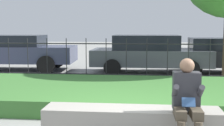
{
  "coord_description": "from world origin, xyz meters",
  "views": [
    {
      "loc": [
        0.2,
        -4.68,
        1.69
      ],
      "look_at": [
        -0.51,
        2.32,
        0.87
      ],
      "focal_mm": 50.0,
      "sensor_mm": 36.0,
      "label": 1
    }
  ],
  "objects_px": {
    "car_parked_center": "(150,53)",
    "car_parked_left": "(14,51)",
    "stone_bench": "(132,124)",
    "person_seated_reader": "(187,99)"
  },
  "relations": [
    {
      "from": "car_parked_center",
      "to": "car_parked_left",
      "type": "relative_size",
      "value": 0.92
    },
    {
      "from": "person_seated_reader",
      "to": "car_parked_left",
      "type": "height_order",
      "value": "car_parked_left"
    },
    {
      "from": "person_seated_reader",
      "to": "car_parked_left",
      "type": "bearing_deg",
      "value": 127.64
    },
    {
      "from": "stone_bench",
      "to": "car_parked_center",
      "type": "bearing_deg",
      "value": 86.65
    },
    {
      "from": "person_seated_reader",
      "to": "car_parked_center",
      "type": "bearing_deg",
      "value": 93.18
    },
    {
      "from": "person_seated_reader",
      "to": "car_parked_center",
      "type": "relative_size",
      "value": 0.29
    },
    {
      "from": "car_parked_center",
      "to": "car_parked_left",
      "type": "xyz_separation_m",
      "value": [
        -5.24,
        0.25,
        0.02
      ]
    },
    {
      "from": "person_seated_reader",
      "to": "car_parked_left",
      "type": "distance_m",
      "value": 9.23
    },
    {
      "from": "stone_bench",
      "to": "car_parked_center",
      "type": "height_order",
      "value": "car_parked_center"
    },
    {
      "from": "person_seated_reader",
      "to": "car_parked_left",
      "type": "xyz_separation_m",
      "value": [
        -5.64,
        7.31,
        0.07
      ]
    }
  ]
}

